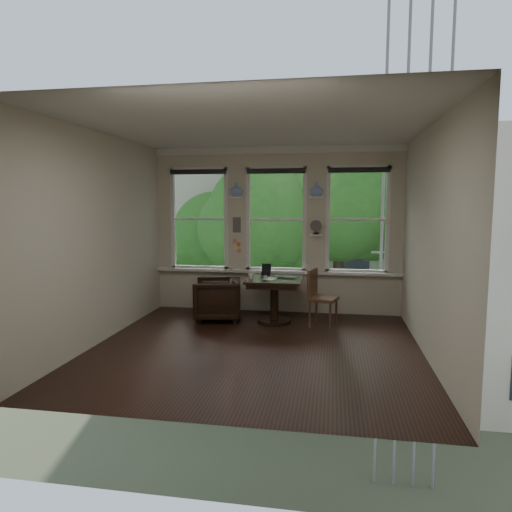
% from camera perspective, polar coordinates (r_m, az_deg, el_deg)
% --- Properties ---
extents(ground, '(4.50, 4.50, 0.00)m').
position_cam_1_polar(ground, '(6.46, -0.04, -11.40)').
color(ground, black).
rests_on(ground, ground).
extents(ceiling, '(4.50, 4.50, 0.00)m').
position_cam_1_polar(ceiling, '(6.22, -0.04, 15.90)').
color(ceiling, silver).
rests_on(ceiling, ground).
extents(wall_back, '(4.50, 0.00, 4.50)m').
position_cam_1_polar(wall_back, '(8.38, 2.55, 3.22)').
color(wall_back, beige).
rests_on(wall_back, ground).
extents(wall_front, '(4.50, 0.00, 4.50)m').
position_cam_1_polar(wall_front, '(3.97, -5.51, -0.62)').
color(wall_front, beige).
rests_on(wall_front, ground).
extents(wall_left, '(0.00, 4.50, 4.50)m').
position_cam_1_polar(wall_left, '(6.90, -18.79, 2.14)').
color(wall_left, beige).
rests_on(wall_left, ground).
extents(wall_right, '(0.00, 4.50, 4.50)m').
position_cam_1_polar(wall_right, '(6.19, 20.95, 1.58)').
color(wall_right, beige).
rests_on(wall_right, ground).
extents(window_left, '(1.10, 0.12, 1.90)m').
position_cam_1_polar(window_left, '(8.67, -7.02, 4.61)').
color(window_left, white).
rests_on(window_left, ground).
extents(window_center, '(1.10, 0.12, 1.90)m').
position_cam_1_polar(window_center, '(8.37, 2.56, 4.59)').
color(window_center, white).
rests_on(window_center, ground).
extents(window_right, '(1.10, 0.12, 1.90)m').
position_cam_1_polar(window_right, '(8.32, 12.55, 4.42)').
color(window_right, white).
rests_on(window_right, ground).
extents(shelf_left, '(0.26, 0.16, 0.03)m').
position_cam_1_polar(shelf_left, '(8.39, -2.47, 7.32)').
color(shelf_left, white).
rests_on(shelf_left, ground).
extents(shelf_right, '(0.26, 0.16, 0.03)m').
position_cam_1_polar(shelf_right, '(8.21, 7.56, 7.29)').
color(shelf_right, white).
rests_on(shelf_right, ground).
extents(intercom, '(0.14, 0.06, 0.28)m').
position_cam_1_polar(intercom, '(8.43, -2.41, 3.92)').
color(intercom, '#59544F').
rests_on(intercom, ground).
extents(sticky_notes, '(0.16, 0.01, 0.24)m').
position_cam_1_polar(sticky_notes, '(8.46, -2.39, 1.55)').
color(sticky_notes, pink).
rests_on(sticky_notes, ground).
extents(desk_fan, '(0.20, 0.20, 0.24)m').
position_cam_1_polar(desk_fan, '(8.20, 7.49, 3.31)').
color(desk_fan, '#59544F').
rests_on(desk_fan, ground).
extents(vase_left, '(0.24, 0.24, 0.25)m').
position_cam_1_polar(vase_left, '(8.39, -2.47, 8.27)').
color(vase_left, white).
rests_on(vase_left, shelf_left).
extents(vase_right, '(0.24, 0.24, 0.25)m').
position_cam_1_polar(vase_right, '(8.21, 7.57, 8.26)').
color(vase_right, white).
rests_on(vase_right, shelf_right).
extents(table, '(0.90, 0.90, 0.75)m').
position_cam_1_polar(table, '(7.67, 2.32, -5.59)').
color(table, black).
rests_on(table, ground).
extents(armchair_left, '(0.91, 0.89, 0.71)m').
position_cam_1_polar(armchair_left, '(7.88, -4.87, -5.41)').
color(armchair_left, black).
rests_on(armchair_left, ground).
extents(cushion_red, '(0.45, 0.45, 0.06)m').
position_cam_1_polar(cushion_red, '(7.86, -4.88, -4.74)').
color(cushion_red, maroon).
rests_on(cushion_red, armchair_left).
extents(side_chair_right, '(0.52, 0.52, 0.92)m').
position_cam_1_polar(side_chair_right, '(7.52, 8.41, -5.24)').
color(side_chair_right, '#4A2D1A').
rests_on(side_chair_right, ground).
extents(laptop, '(0.43, 0.36, 0.03)m').
position_cam_1_polar(laptop, '(7.62, 3.57, -2.70)').
color(laptop, black).
rests_on(laptop, table).
extents(mug, '(0.12, 0.12, 0.09)m').
position_cam_1_polar(mug, '(7.52, -0.60, -2.58)').
color(mug, white).
rests_on(mug, table).
extents(drinking_glass, '(0.13, 0.13, 0.09)m').
position_cam_1_polar(drinking_glass, '(7.34, 1.06, -2.81)').
color(drinking_glass, white).
rests_on(drinking_glass, table).
extents(tablet, '(0.17, 0.10, 0.22)m').
position_cam_1_polar(tablet, '(7.79, 1.29, -1.77)').
color(tablet, black).
rests_on(tablet, table).
extents(papers, '(0.26, 0.33, 0.00)m').
position_cam_1_polar(papers, '(7.57, 1.60, -2.84)').
color(papers, silver).
rests_on(papers, table).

